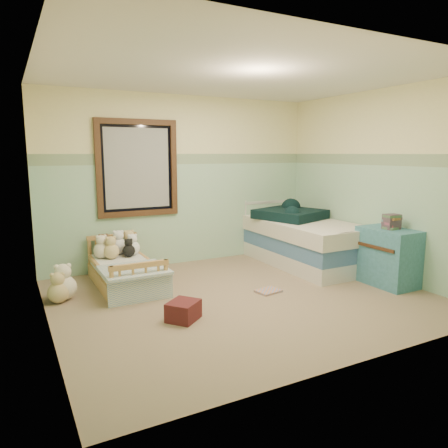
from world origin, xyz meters
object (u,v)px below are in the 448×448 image
plush_floor_cream (64,288)px  red_pillow (183,311)px  plush_floor_tan (58,292)px  dresser (388,257)px  toddler_bed_frame (125,279)px  twin_bed_frame (304,257)px  floor_book (268,291)px

plush_floor_cream → red_pillow: bearing=-50.2°
plush_floor_cream → plush_floor_tan: 0.11m
plush_floor_cream → dresser: bearing=-19.3°
toddler_bed_frame → plush_floor_cream: plush_floor_cream is taller
plush_floor_cream → red_pillow: plush_floor_cream is taller
plush_floor_cream → red_pillow: 1.54m
toddler_bed_frame → plush_floor_tan: 0.87m
plush_floor_tan → red_pillow: plush_floor_tan is taller
toddler_bed_frame → twin_bed_frame: bearing=-4.6°
plush_floor_tan → twin_bed_frame: (3.49, 0.06, -0.01)m
plush_floor_tan → dresser: dresser is taller
red_pillow → plush_floor_cream: bearing=129.8°
toddler_bed_frame → plush_floor_tan: bearing=-161.7°
toddler_bed_frame → dresser: 3.34m
plush_floor_cream → toddler_bed_frame: bearing=14.4°
plush_floor_tan → floor_book: (2.29, -0.79, -0.11)m
floor_book → red_pillow: bearing=-175.3°
toddler_bed_frame → dresser: (2.98, -1.50, 0.27)m
plush_floor_cream → plush_floor_tan: size_ratio=1.20×
dresser → plush_floor_cream: bearing=160.7°
red_pillow → toddler_bed_frame: bearing=99.5°
plush_floor_tan → dresser: bearing=-17.9°
twin_bed_frame → toddler_bed_frame: bearing=175.4°
floor_book → dresser: bearing=-26.0°
dresser → floor_book: (-1.51, 0.44, -0.35)m
plush_floor_cream → twin_bed_frame: bearing=-0.3°
plush_floor_tan → red_pillow: size_ratio=0.77×
twin_bed_frame → red_pillow: (-2.43, -1.17, -0.01)m
plush_floor_cream → dresser: dresser is taller
plush_floor_tan → red_pillow: 1.53m
toddler_bed_frame → red_pillow: bearing=-80.5°
toddler_bed_frame → red_pillow: (0.23, -1.38, 0.01)m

